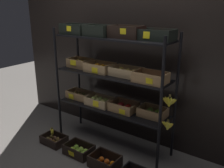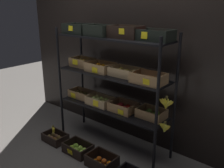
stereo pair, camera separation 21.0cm
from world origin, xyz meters
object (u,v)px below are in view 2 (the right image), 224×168
object	(u,v)px
crate_ground_kiwi	(55,138)
display_rack	(113,72)
crate_ground_apple_green	(78,149)
crate_ground_tangerine	(102,162)
banana_bunch_loose	(54,130)

from	to	relation	value
crate_ground_kiwi	display_rack	bearing A→B (deg)	33.59
crate_ground_apple_green	crate_ground_tangerine	bearing A→B (deg)	-1.01
crate_ground_kiwi	banana_bunch_loose	world-z (taller)	banana_bunch_loose
crate_ground_kiwi	crate_ground_apple_green	xyz separation A→B (m)	(0.44, 0.01, 0.00)
display_rack	crate_ground_tangerine	xyz separation A→B (m)	(0.20, -0.44, -0.95)
crate_ground_apple_green	banana_bunch_loose	distance (m)	0.48
crate_ground_kiwi	crate_ground_apple_green	distance (m)	0.44
crate_ground_kiwi	crate_ground_apple_green	world-z (taller)	crate_ground_apple_green
crate_ground_kiwi	banana_bunch_loose	size ratio (longest dim) A/B	2.84
crate_ground_apple_green	display_rack	bearing A→B (deg)	63.75
crate_ground_tangerine	banana_bunch_loose	world-z (taller)	banana_bunch_loose
crate_ground_apple_green	crate_ground_tangerine	distance (m)	0.41
banana_bunch_loose	crate_ground_tangerine	bearing A→B (deg)	-0.22
display_rack	banana_bunch_loose	size ratio (longest dim) A/B	14.28
display_rack	crate_ground_apple_green	xyz separation A→B (m)	(-0.21, -0.43, -0.95)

